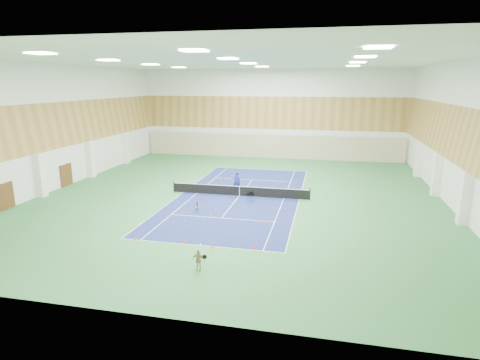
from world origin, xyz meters
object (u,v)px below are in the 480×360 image
child_apron (198,260)px  child_court (198,207)px  tennis_net (239,190)px  ball_cart (250,197)px  coach (237,181)px

child_apron → child_court: bearing=112.0°
tennis_net → ball_cart: bearing=-48.9°
child_apron → ball_cart: bearing=92.3°
child_court → ball_cart: size_ratio=1.16×
child_court → ball_cart: bearing=28.7°
tennis_net → child_apron: bearing=-86.2°
tennis_net → child_apron: (1.01, -15.22, 0.06)m
tennis_net → child_court: tennis_net is taller
coach → child_apron: bearing=75.7°
coach → ball_cart: (1.98, -3.25, -0.53)m
ball_cart → tennis_net: bearing=152.5°
child_court → coach: bearing=58.6°
coach → child_court: coach is taller
child_apron → coach: bearing=99.2°
tennis_net → coach: (-0.65, 1.73, 0.40)m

